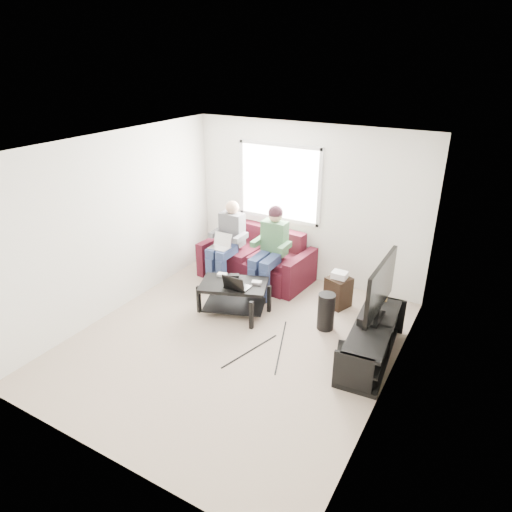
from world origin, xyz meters
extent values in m
plane|color=tan|center=(0.00, 0.00, 0.00)|extent=(4.50, 4.50, 0.00)
plane|color=white|center=(0.00, 0.00, 2.60)|extent=(4.50, 4.50, 0.00)
plane|color=silver|center=(0.00, 2.25, 1.30)|extent=(4.50, 0.00, 4.50)
plane|color=silver|center=(0.00, -2.25, 1.30)|extent=(4.50, 0.00, 4.50)
plane|color=silver|center=(-2.00, 0.00, 1.30)|extent=(0.00, 4.50, 4.50)
plane|color=silver|center=(2.00, 0.00, 1.30)|extent=(0.00, 4.50, 4.50)
cube|color=white|center=(-0.50, 2.24, 1.60)|extent=(1.40, 0.01, 1.20)
cube|color=silver|center=(-0.50, 2.23, 1.60)|extent=(1.48, 0.04, 1.28)
cube|color=#48121E|center=(-0.67, 1.77, 0.21)|extent=(1.56, 0.94, 0.42)
cube|color=#48121E|center=(-0.67, 2.12, 0.63)|extent=(1.51, 0.34, 0.43)
cube|color=#48121E|center=(-1.50, 1.77, 0.30)|extent=(0.23, 0.91, 0.60)
cube|color=#48121E|center=(0.15, 1.77, 0.30)|extent=(0.23, 0.91, 0.60)
cube|color=#48121E|center=(-1.04, 1.75, 0.47)|extent=(0.76, 0.74, 0.10)
cube|color=#48121E|center=(-0.30, 1.75, 0.47)|extent=(0.76, 0.74, 0.10)
cube|color=navy|center=(-1.17, 1.34, 0.59)|extent=(0.16, 0.45, 0.14)
cube|color=navy|center=(-0.97, 1.34, 0.59)|extent=(0.16, 0.45, 0.14)
cube|color=navy|center=(-1.17, 1.15, 0.26)|extent=(0.13, 0.13, 0.52)
cube|color=navy|center=(-0.97, 1.15, 0.26)|extent=(0.13, 0.13, 0.52)
cube|color=slate|center=(-1.07, 1.66, 0.87)|extent=(0.40, 0.22, 0.55)
sphere|color=tan|center=(-1.07, 1.68, 1.24)|extent=(0.22, 0.22, 0.22)
cube|color=navy|center=(-0.37, 1.34, 0.59)|extent=(0.16, 0.45, 0.14)
cube|color=navy|center=(-0.17, 1.34, 0.59)|extent=(0.16, 0.45, 0.14)
cube|color=navy|center=(-0.37, 1.15, 0.26)|extent=(0.13, 0.13, 0.52)
cube|color=navy|center=(-0.17, 1.15, 0.26)|extent=(0.13, 0.13, 0.52)
cube|color=#4F5252|center=(-0.27, 1.66, 0.87)|extent=(0.40, 0.22, 0.55)
sphere|color=tan|center=(-0.27, 1.68, 1.24)|extent=(0.22, 0.22, 0.22)
sphere|color=#301820|center=(-0.27, 1.68, 1.28)|extent=(0.23, 0.23, 0.23)
cube|color=black|center=(-0.41, 0.64, 0.46)|extent=(1.11, 0.89, 0.05)
cube|color=black|center=(-0.41, 0.64, 0.11)|extent=(1.00, 0.79, 0.02)
cube|color=black|center=(-0.86, 0.38, 0.22)|extent=(0.05, 0.05, 0.43)
cube|color=black|center=(0.04, 0.38, 0.22)|extent=(0.05, 0.05, 0.43)
cube|color=black|center=(-0.86, 0.90, 0.22)|extent=(0.05, 0.05, 0.43)
cube|color=black|center=(0.04, 0.90, 0.22)|extent=(0.05, 0.05, 0.43)
cube|color=silver|center=(-0.69, 0.76, 0.50)|extent=(0.16, 0.12, 0.04)
cube|color=black|center=(-0.51, 0.82, 0.50)|extent=(0.17, 0.14, 0.04)
cube|color=gray|center=(-0.11, 0.79, 0.50)|extent=(0.16, 0.13, 0.04)
cube|color=black|center=(1.70, 0.55, 0.49)|extent=(0.58, 1.55, 0.04)
cube|color=black|center=(1.70, 0.55, 0.25)|extent=(0.54, 1.49, 0.03)
cube|color=black|center=(1.70, 0.55, 0.03)|extent=(0.58, 1.55, 0.06)
cube|color=black|center=(1.70, -0.19, 0.25)|extent=(0.46, 0.08, 0.51)
cube|color=black|center=(1.70, 1.29, 0.25)|extent=(0.46, 0.08, 0.51)
cube|color=black|center=(1.70, 0.65, 0.53)|extent=(0.12, 0.40, 0.04)
cube|color=black|center=(1.70, 0.65, 0.61)|extent=(0.06, 0.06, 0.12)
cube|color=black|center=(1.70, 0.65, 0.99)|extent=(0.05, 1.10, 0.65)
cube|color=#D6326D|center=(1.67, 0.65, 0.99)|extent=(0.01, 1.01, 0.58)
cube|color=black|center=(1.58, 0.65, 0.56)|extent=(0.12, 0.50, 0.10)
cylinder|color=olive|center=(1.65, 1.18, 0.57)|extent=(0.08, 0.08, 0.12)
cube|color=silver|center=(1.70, 0.15, 0.30)|extent=(0.30, 0.22, 0.06)
cube|color=gray|center=(1.70, 0.85, 0.31)|extent=(0.34, 0.26, 0.08)
cube|color=black|center=(1.70, 0.50, 0.30)|extent=(0.38, 0.30, 0.07)
cylinder|color=black|center=(0.94, 0.90, 0.27)|extent=(0.24, 0.24, 0.54)
cube|color=black|center=(1.36, 0.50, 0.01)|extent=(0.27, 0.48, 0.03)
cube|color=black|center=(0.87, 1.58, 0.24)|extent=(0.32, 0.32, 0.47)
cube|color=silver|center=(0.87, 1.58, 0.52)|extent=(0.22, 0.18, 0.10)
camera|label=1|loc=(2.80, -4.33, 3.57)|focal=32.00mm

